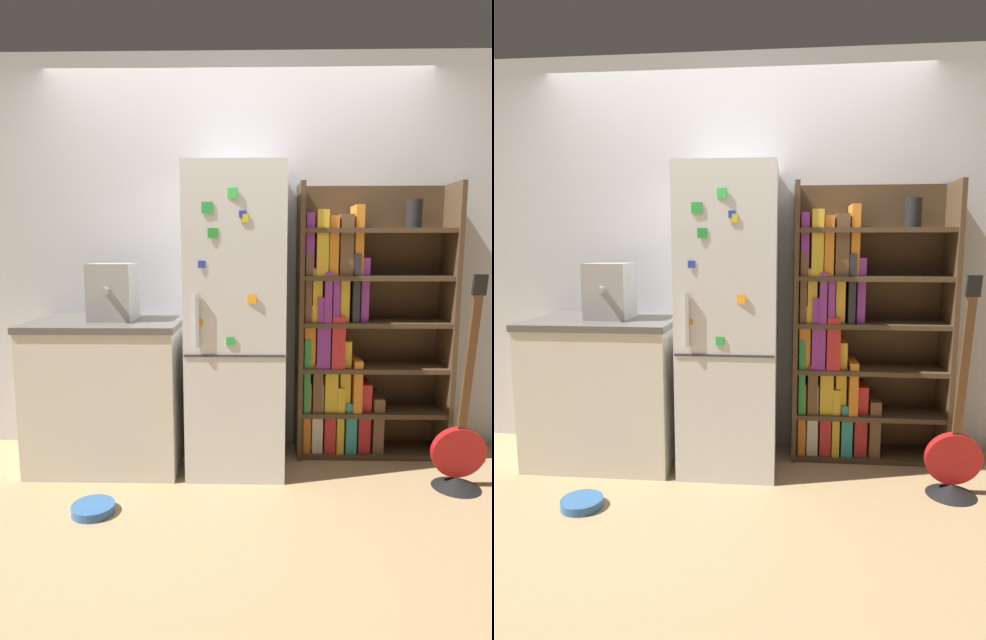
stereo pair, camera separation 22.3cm
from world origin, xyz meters
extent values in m
plane|color=tan|center=(0.00, 0.00, 0.00)|extent=(16.00, 16.00, 0.00)
cube|color=silver|center=(0.00, 0.47, 1.30)|extent=(8.00, 0.05, 2.60)
cube|color=silver|center=(0.00, 0.13, 0.91)|extent=(0.58, 0.64, 1.83)
cube|color=#333333|center=(0.00, -0.20, 0.76)|extent=(0.56, 0.01, 0.01)
cube|color=#B2B2B7|center=(-0.20, -0.21, 0.96)|extent=(0.02, 0.02, 0.30)
cube|color=blue|center=(0.05, -0.20, 1.54)|extent=(0.04, 0.01, 0.04)
cube|color=green|center=(-0.02, -0.20, 0.85)|extent=(0.05, 0.01, 0.05)
cube|color=blue|center=(-0.18, -0.20, 1.27)|extent=(0.04, 0.01, 0.04)
cube|color=green|center=(-0.11, -0.20, 1.44)|extent=(0.05, 0.01, 0.05)
cube|color=orange|center=(0.10, -0.20, 1.08)|extent=(0.05, 0.02, 0.05)
cube|color=orange|center=(-0.19, -0.20, 0.95)|extent=(0.03, 0.01, 0.03)
cube|color=green|center=(-0.01, -0.20, 1.65)|extent=(0.05, 0.02, 0.05)
cube|color=yellow|center=(0.06, -0.20, 1.52)|extent=(0.04, 0.01, 0.04)
cube|color=green|center=(-0.14, -0.20, 1.57)|extent=(0.06, 0.01, 0.06)
cube|color=#4C3823|center=(0.40, 0.29, 0.88)|extent=(0.03, 0.32, 1.76)
cube|color=#4C3823|center=(1.36, 0.29, 0.88)|extent=(0.03, 0.32, 1.76)
cube|color=#4C3823|center=(0.88, 0.44, 0.88)|extent=(0.98, 0.03, 1.76)
cube|color=#4C3823|center=(0.88, 0.29, 0.01)|extent=(0.92, 0.29, 0.03)
cube|color=#4C3823|center=(0.88, 0.29, 0.29)|extent=(0.92, 0.29, 0.03)
cube|color=#4C3823|center=(0.88, 0.29, 0.59)|extent=(0.92, 0.29, 0.03)
cube|color=#4C3823|center=(0.88, 0.29, 0.88)|extent=(0.92, 0.29, 0.03)
cube|color=#4C3823|center=(0.88, 0.29, 1.17)|extent=(0.92, 0.29, 0.03)
cube|color=#4C3823|center=(0.88, 0.29, 1.46)|extent=(0.92, 0.29, 0.03)
cube|color=orange|center=(0.45, 0.30, 0.26)|extent=(0.05, 0.23, 0.47)
cube|color=silver|center=(0.52, 0.29, 0.26)|extent=(0.07, 0.21, 0.46)
cube|color=red|center=(0.60, 0.29, 0.24)|extent=(0.07, 0.23, 0.42)
cube|color=gold|center=(0.67, 0.28, 0.25)|extent=(0.05, 0.22, 0.44)
cube|color=teal|center=(0.74, 0.28, 0.20)|extent=(0.07, 0.21, 0.34)
cube|color=red|center=(0.83, 0.30, 0.26)|extent=(0.08, 0.21, 0.46)
cube|color=brown|center=(0.91, 0.29, 0.21)|extent=(0.07, 0.24, 0.37)
cube|color=#338C3F|center=(0.45, 0.29, 0.55)|extent=(0.04, 0.24, 0.48)
cube|color=brown|center=(0.52, 0.30, 0.47)|extent=(0.06, 0.26, 0.32)
cube|color=gold|center=(0.61, 0.30, 0.46)|extent=(0.08, 0.24, 0.30)
cube|color=gold|center=(0.70, 0.30, 0.54)|extent=(0.07, 0.21, 0.46)
cube|color=orange|center=(0.77, 0.29, 0.48)|extent=(0.05, 0.26, 0.34)
cube|color=orange|center=(0.46, 0.29, 0.80)|extent=(0.07, 0.22, 0.40)
cube|color=purple|center=(0.55, 0.28, 0.83)|extent=(0.08, 0.25, 0.45)
cube|color=red|center=(0.64, 0.29, 0.77)|extent=(0.08, 0.26, 0.33)
cube|color=brown|center=(0.45, 0.29, 1.11)|extent=(0.04, 0.24, 0.44)
cube|color=gold|center=(0.50, 0.30, 1.06)|extent=(0.06, 0.24, 0.34)
cube|color=purple|center=(0.57, 0.29, 1.05)|extent=(0.04, 0.27, 0.32)
cube|color=purple|center=(0.62, 0.30, 1.04)|extent=(0.04, 0.27, 0.30)
cube|color=gold|center=(0.68, 0.30, 1.06)|extent=(0.06, 0.22, 0.33)
cube|color=#262628|center=(0.74, 0.29, 1.11)|extent=(0.04, 0.24, 0.43)
cube|color=purple|center=(0.80, 0.30, 1.10)|extent=(0.05, 0.21, 0.40)
cube|color=purple|center=(0.45, 0.30, 1.38)|extent=(0.05, 0.24, 0.39)
cube|color=gold|center=(0.53, 0.29, 1.39)|extent=(0.07, 0.26, 0.40)
cube|color=orange|center=(0.60, 0.30, 1.37)|extent=(0.06, 0.24, 0.37)
cube|color=brown|center=(0.68, 0.29, 1.38)|extent=(0.08, 0.22, 0.38)
cube|color=orange|center=(0.76, 0.29, 1.40)|extent=(0.05, 0.21, 0.43)
cylinder|color=black|center=(1.11, 0.29, 1.57)|extent=(0.10, 0.10, 0.18)
cube|color=silver|center=(-0.80, 0.13, 0.44)|extent=(0.90, 0.64, 0.88)
cube|color=#5B5651|center=(-0.80, 0.13, 0.90)|extent=(0.92, 0.66, 0.04)
cube|color=#A5A39E|center=(-0.76, 0.13, 1.09)|extent=(0.26, 0.27, 0.35)
cylinder|color=#A5A39E|center=(-0.76, -0.03, 1.11)|extent=(0.04, 0.06, 0.04)
cone|color=black|center=(1.27, -0.20, 0.03)|extent=(0.27, 0.27, 0.06)
cylinder|color=#B21919|center=(1.27, -0.20, 0.21)|extent=(0.30, 0.09, 0.31)
cube|color=brown|center=(1.27, -0.28, 0.74)|extent=(0.04, 0.13, 0.75)
cube|color=black|center=(1.27, -0.34, 1.17)|extent=(0.07, 0.04, 0.11)
cylinder|color=#3366A5|center=(-0.72, -0.52, 0.02)|extent=(0.22, 0.22, 0.05)
torus|color=#3366A5|center=(-0.72, -0.52, 0.04)|extent=(0.22, 0.22, 0.01)
camera|label=1|loc=(0.12, -2.91, 1.35)|focal=28.00mm
camera|label=2|loc=(0.34, -2.90, 1.35)|focal=28.00mm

